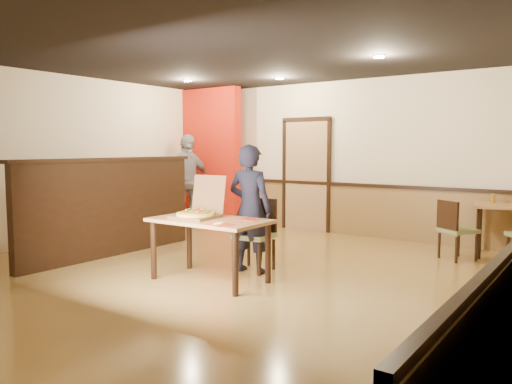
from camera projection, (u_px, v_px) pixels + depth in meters
floor at (225, 272)px, 6.37m from camera, size 7.00×7.00×0.00m
ceiling at (224, 49)px, 6.12m from camera, size 7.00×7.00×0.00m
wall_back at (346, 158)px, 9.08m from camera, size 7.00×0.00×7.00m
wall_left at (61, 159)px, 8.28m from camera, size 0.00×7.00×7.00m
wainscot_back at (344, 210)px, 9.14m from camera, size 7.00×0.04×0.90m
chair_rail_back at (344, 184)px, 9.09m from camera, size 7.00×0.06×0.06m
back_door at (306, 176)px, 9.55m from camera, size 0.90×0.06×2.10m
booth_partition at (110, 206)px, 7.31m from camera, size 0.20×3.10×1.44m
red_accent_panel at (207, 157)px, 10.36m from camera, size 1.60×0.20×2.78m
spot_a at (188, 81)px, 8.91m from camera, size 0.14×0.14×0.02m
spot_b at (280, 78)px, 8.61m from camera, size 0.14×0.14×0.02m
spot_c at (379, 57)px, 6.53m from camera, size 0.14×0.14×0.02m
main_table at (210, 228)px, 5.92m from camera, size 1.41×0.82×0.75m
diner_chair at (256, 231)px, 6.48m from camera, size 0.50×0.50×0.93m
side_chair_left at (455, 227)px, 7.05m from camera, size 0.59×0.59×0.85m
side_table at (500, 216)px, 7.24m from camera, size 0.86×0.86×0.77m
diner at (250, 209)px, 6.33m from camera, size 0.64×0.46×1.63m
passerby at (187, 180)px, 10.04m from camera, size 0.71×1.17×1.86m
pizza_box at (198, 212)px, 6.01m from camera, size 0.53×0.60×0.50m
pizza at (195, 214)px, 5.97m from camera, size 0.54×0.54×0.03m
napkin_near at (220, 224)px, 5.47m from camera, size 0.27×0.27×0.01m
napkin_far at (249, 219)px, 5.86m from camera, size 0.25×0.25×0.01m
condiment at (493, 198)px, 7.37m from camera, size 0.06×0.06×0.14m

